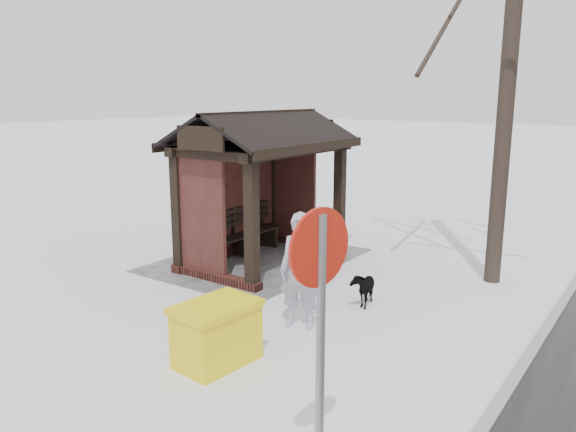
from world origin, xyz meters
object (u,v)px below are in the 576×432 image
object	(u,v)px
bus_shelter	(257,157)
pedestrian	(301,271)
dog	(363,287)
road_sign	(319,297)
grit_bin	(217,333)

from	to	relation	value
bus_shelter	pedestrian	bearing A→B (deg)	48.76
dog	road_sign	bearing A→B (deg)	-83.19
dog	grit_bin	xyz separation A→B (m)	(2.94, -0.55, 0.12)
bus_shelter	pedestrian	distance (m)	3.74
pedestrian	road_sign	size ratio (longest dim) A/B	0.68
pedestrian	grit_bin	world-z (taller)	pedestrian
bus_shelter	dog	bearing A→B (deg)	72.17
bus_shelter	grit_bin	xyz separation A→B (m)	(3.89, 2.41, -1.75)
bus_shelter	pedestrian	xyz separation A→B (m)	(2.31, 2.64, -1.29)
dog	pedestrian	bearing A→B (deg)	-119.58
pedestrian	road_sign	bearing A→B (deg)	-76.56
bus_shelter	grit_bin	world-z (taller)	bus_shelter
dog	grit_bin	distance (m)	2.99
pedestrian	grit_bin	size ratio (longest dim) A/B	1.55
bus_shelter	grit_bin	size ratio (longest dim) A/B	3.20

